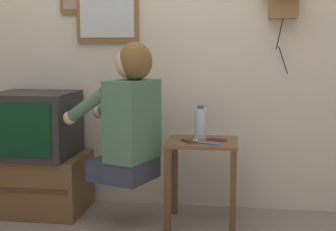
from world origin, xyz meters
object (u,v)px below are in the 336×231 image
(television, at_px, (35,124))
(cell_phone_held, at_px, (189,141))
(toothbrush, at_px, (205,143))
(water_bottle, at_px, (200,123))
(person, at_px, (129,116))
(cell_phone_spare, at_px, (217,139))

(television, relative_size, cell_phone_held, 4.06)
(television, xyz_separation_m, toothbrush, (1.22, -0.18, -0.06))
(television, bearing_deg, water_bottle, 0.57)
(person, distance_m, television, 0.76)
(cell_phone_held, bearing_deg, cell_phone_spare, -13.86)
(television, distance_m, cell_phone_held, 1.12)
(television, height_order, toothbrush, television)
(cell_phone_held, distance_m, water_bottle, 0.18)
(toothbrush, bearing_deg, television, 104.95)
(television, xyz_separation_m, cell_phone_spare, (1.29, -0.06, -0.06))
(cell_phone_held, height_order, water_bottle, water_bottle)
(person, relative_size, cell_phone_held, 6.60)
(toothbrush, bearing_deg, person, 113.63)
(cell_phone_held, xyz_separation_m, water_bottle, (0.06, 0.14, 0.10))
(person, relative_size, toothbrush, 5.23)
(person, xyz_separation_m, water_bottle, (0.45, 0.20, -0.07))
(person, bearing_deg, cell_phone_spare, -56.88)
(person, distance_m, cell_phone_held, 0.42)
(cell_phone_spare, distance_m, water_bottle, 0.16)
(cell_phone_spare, distance_m, toothbrush, 0.14)
(person, xyz_separation_m, toothbrush, (0.49, 0.00, -0.16))
(cell_phone_spare, bearing_deg, cell_phone_held, 132.81)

